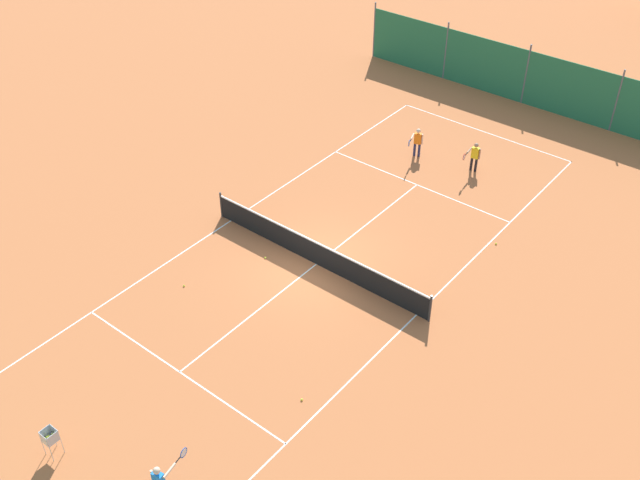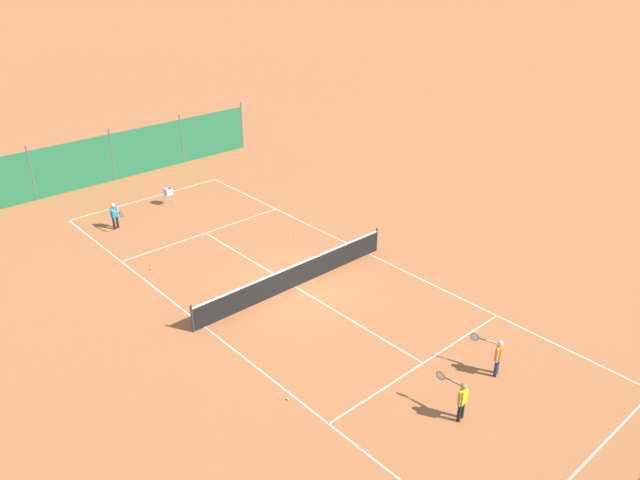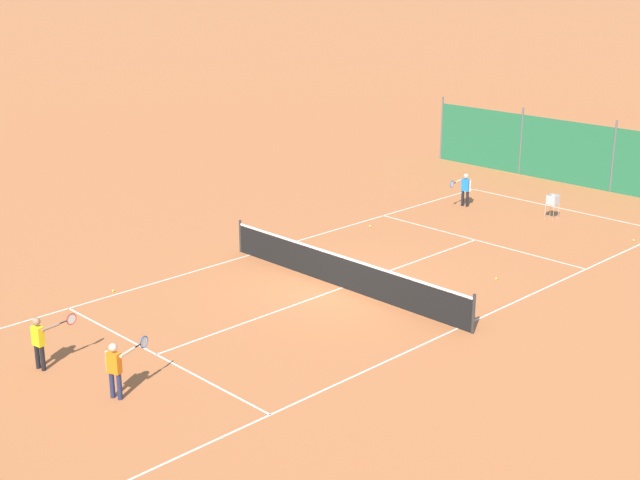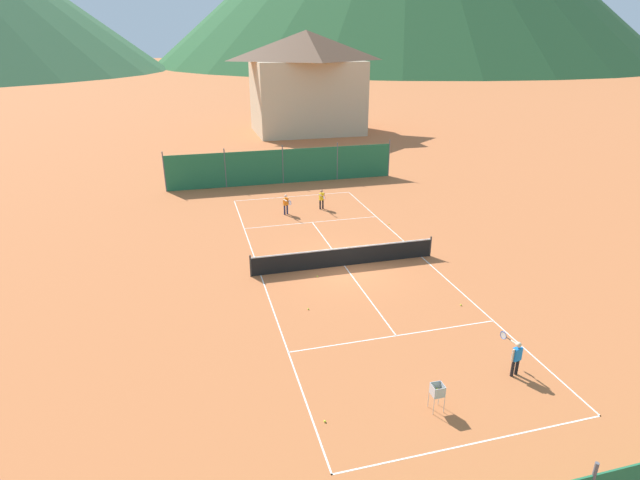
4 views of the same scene
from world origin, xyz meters
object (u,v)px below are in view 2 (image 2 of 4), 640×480
tennis_net (295,275)px  tennis_ball_alley_right (151,268)px  tennis_ball_mid_court (288,399)px  player_far_baseline (497,354)px  ball_hopper (168,193)px  tennis_ball_by_net_left (228,190)px  tennis_ball_alley_left (311,265)px  player_far_service (115,214)px  tennis_ball_far_corner (289,235)px  player_near_service (461,398)px

tennis_net → tennis_ball_alley_right: size_ratio=139.09×
tennis_net → tennis_ball_mid_court: bearing=48.4°
player_far_baseline → ball_hopper: player_far_baseline is taller
tennis_net → ball_hopper: tennis_net is taller
player_far_baseline → tennis_ball_mid_court: bearing=-31.1°
tennis_ball_by_net_left → tennis_ball_mid_court: bearing=61.5°
tennis_ball_alley_left → player_far_service: bearing=-63.1°
player_far_service → tennis_ball_mid_court: (1.53, 14.39, -0.71)m
tennis_ball_by_net_left → tennis_ball_alley_right: bearing=35.0°
player_far_service → tennis_ball_mid_court: 14.49m
tennis_ball_far_corner → ball_hopper: bearing=-71.3°
tennis_ball_far_corner → tennis_ball_by_net_left: bearing=-99.5°
player_far_service → tennis_ball_far_corner: bearing=133.4°
player_far_baseline → tennis_ball_alley_right: 14.05m
player_far_service → tennis_ball_by_net_left: player_far_service is taller
tennis_net → player_far_service: (2.80, -9.52, 0.24)m
tennis_ball_alley_left → tennis_ball_mid_court: (5.92, 5.75, 0.00)m
tennis_ball_far_corner → tennis_net: bearing=53.7°
player_far_baseline → tennis_ball_by_net_left: bearing=-97.9°
tennis_ball_alley_left → tennis_ball_alley_right: bearing=-39.0°
player_near_service → tennis_ball_by_net_left: player_near_service is taller
player_far_baseline → tennis_ball_alley_left: size_ratio=19.50×
player_far_service → tennis_ball_alley_left: 9.72m
player_near_service → tennis_ball_by_net_left: (-4.98, -18.76, -0.71)m
tennis_net → player_near_service: bearing=82.1°
tennis_ball_mid_court → tennis_ball_far_corner: bearing=-129.4°
player_far_service → ball_hopper: size_ratio=1.42×
tennis_net → player_near_service: (1.21, 8.69, 0.25)m
tennis_net → ball_hopper: (-0.44, -10.40, 0.15)m
tennis_ball_alley_right → ball_hopper: ball_hopper is taller
tennis_net → ball_hopper: size_ratio=10.31×
tennis_ball_mid_court → tennis_ball_alley_right: 9.90m
tennis_ball_by_net_left → tennis_ball_far_corner: same height
tennis_ball_alley_right → tennis_net: bearing=124.9°
tennis_net → tennis_ball_alley_left: (-1.59, -0.88, -0.47)m
tennis_ball_alley_left → ball_hopper: ball_hopper is taller
player_near_service → tennis_ball_mid_court: (3.12, -3.82, -0.71)m
tennis_net → ball_hopper: 10.41m
player_far_service → tennis_ball_far_corner: player_far_service is taller
tennis_net → player_far_baseline: size_ratio=7.13×
tennis_net → player_far_service: size_ratio=7.25×
tennis_net → tennis_ball_by_net_left: 10.76m
tennis_ball_alley_left → tennis_ball_mid_court: 8.25m
player_near_service → tennis_ball_alley_right: bearing=-80.6°
player_far_service → ball_hopper: player_far_service is taller
tennis_ball_alley_left → tennis_ball_mid_court: size_ratio=1.00×
player_far_baseline → tennis_ball_mid_court: 6.53m
tennis_net → tennis_ball_alley_left: bearing=-151.1°
player_far_baseline → ball_hopper: size_ratio=1.45×
player_far_baseline → tennis_ball_alley_right: bearing=-70.4°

